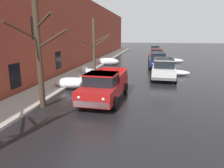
% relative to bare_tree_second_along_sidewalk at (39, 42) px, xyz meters
% --- Properties ---
extents(left_sidewalk_slab, '(2.45, 80.00, 0.15)m').
position_rel_bare_tree_second_along_sidewalk_xyz_m(left_sidewalk_slab, '(-1.49, 10.58, -3.38)').
color(left_sidewalk_slab, '#A8A399').
rests_on(left_sidewalk_slab, ground).
extents(brick_townhouse_facade, '(0.63, 80.00, 8.53)m').
position_rel_bare_tree_second_along_sidewalk_xyz_m(brick_townhouse_facade, '(-3.21, 10.57, 0.81)').
color(brick_townhouse_facade, brown).
rests_on(brick_townhouse_facade, ground).
extents(snow_bank_near_corner_left, '(1.70, 0.99, 0.70)m').
position_rel_bare_tree_second_along_sidewalk_xyz_m(snow_bank_near_corner_left, '(-0.69, 10.11, -3.18)').
color(snow_bank_near_corner_left, white).
rests_on(snow_bank_near_corner_left, ground).
extents(snow_bank_along_left_kerb, '(2.90, 1.01, 0.75)m').
position_rel_bare_tree_second_along_sidewalk_xyz_m(snow_bank_along_left_kerb, '(8.58, 20.26, -3.14)').
color(snow_bank_along_left_kerb, white).
rests_on(snow_bank_along_left_kerb, ground).
extents(snow_bank_mid_block_left, '(2.65, 1.45, 0.78)m').
position_rel_bare_tree_second_along_sidewalk_xyz_m(snow_bank_mid_block_left, '(0.04, 4.24, -3.07)').
color(snow_bank_mid_block_left, white).
rests_on(snow_bank_mid_block_left, ground).
extents(snow_bank_near_corner_right, '(2.49, 0.95, 0.73)m').
position_rel_bare_tree_second_along_sidewalk_xyz_m(snow_bank_near_corner_right, '(8.00, 10.84, -3.17)').
color(snow_bank_near_corner_right, white).
rests_on(snow_bank_near_corner_right, ground).
extents(snow_bank_along_right_kerb, '(2.92, 0.91, 0.89)m').
position_rel_bare_tree_second_along_sidewalk_xyz_m(snow_bank_along_right_kerb, '(0.19, 16.52, -3.02)').
color(snow_bank_along_right_kerb, white).
rests_on(snow_bank_along_right_kerb, ground).
extents(bare_tree_second_along_sidewalk, '(2.36, 2.34, 6.71)m').
position_rel_bare_tree_second_along_sidewalk_xyz_m(bare_tree_second_along_sidewalk, '(0.00, 0.00, 0.00)').
color(bare_tree_second_along_sidewalk, '#423323').
rests_on(bare_tree_second_along_sidewalk, ground).
extents(bare_tree_mid_block, '(2.48, 2.30, 5.42)m').
position_rel_bare_tree_second_along_sidewalk_xyz_m(bare_tree_mid_block, '(-0.03, 10.75, -0.69)').
color(bare_tree_mid_block, '#4C3D2D').
rests_on(bare_tree_mid_block, ground).
extents(pickup_truck_red_approaching_near_lane, '(2.36, 5.38, 1.76)m').
position_rel_bare_tree_second_along_sidewalk_xyz_m(pickup_truck_red_approaching_near_lane, '(2.99, 1.82, -2.57)').
color(pickup_truck_red_approaching_near_lane, red).
rests_on(pickup_truck_red_approaching_near_lane, ground).
extents(suv_white_parked_kerbside_close, '(2.24, 4.47, 1.82)m').
position_rel_bare_tree_second_along_sidewalk_xyz_m(suv_white_parked_kerbside_close, '(6.77, 8.62, -2.47)').
color(suv_white_parked_kerbside_close, silver).
rests_on(suv_white_parked_kerbside_close, ground).
extents(suv_darkblue_parked_kerbside_mid, '(2.12, 4.64, 1.82)m').
position_rel_bare_tree_second_along_sidewalk_xyz_m(suv_darkblue_parked_kerbside_mid, '(6.40, 14.97, -2.47)').
color(suv_darkblue_parked_kerbside_mid, navy).
rests_on(suv_darkblue_parked_kerbside_mid, ground).
extents(suv_red_parked_far_down_block, '(2.23, 4.42, 1.82)m').
position_rel_bare_tree_second_along_sidewalk_xyz_m(suv_red_parked_far_down_block, '(6.38, 21.69, -2.47)').
color(suv_red_parked_far_down_block, red).
rests_on(suv_red_parked_far_down_block, ground).
extents(sedan_maroon_queued_behind_truck, '(2.06, 4.50, 1.42)m').
position_rel_bare_tree_second_along_sidewalk_xyz_m(sedan_maroon_queued_behind_truck, '(6.47, 27.43, -2.70)').
color(sedan_maroon_queued_behind_truck, maroon).
rests_on(sedan_maroon_queued_behind_truck, ground).
extents(suv_silver_at_far_intersection, '(2.23, 4.71, 1.82)m').
position_rel_bare_tree_second_along_sidewalk_xyz_m(suv_silver_at_far_intersection, '(6.50, 33.15, -2.47)').
color(suv_silver_at_far_intersection, '#B7B7BC').
rests_on(suv_silver_at_far_intersection, ground).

